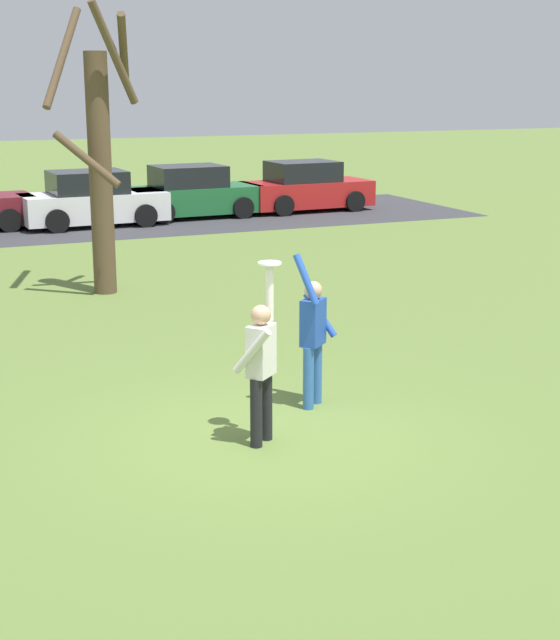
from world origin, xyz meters
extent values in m
plane|color=olive|center=(0.00, 0.00, 0.00)|extent=(120.00, 120.00, 0.00)
cylinder|color=black|center=(-0.24, -0.29, 0.41)|extent=(0.14, 0.14, 0.82)
cylinder|color=black|center=(-0.04, -0.12, 0.41)|extent=(0.14, 0.14, 0.82)
cube|color=silver|center=(-0.14, -0.20, 1.12)|extent=(0.42, 0.40, 0.60)
sphere|color=tan|center=(-0.14, -0.20, 1.53)|extent=(0.23, 0.23, 0.23)
cylinder|color=silver|center=(-0.31, -0.35, 1.17)|extent=(0.35, 0.41, 0.59)
cylinder|color=silver|center=(0.03, -0.06, 1.75)|extent=(0.09, 0.09, 0.66)
cylinder|color=#3366B7|center=(1.06, 0.83, 0.41)|extent=(0.14, 0.14, 0.82)
cylinder|color=#3366B7|center=(0.86, 0.66, 0.41)|extent=(0.14, 0.14, 0.82)
cube|color=#234CB2|center=(0.96, 0.75, 1.12)|extent=(0.42, 0.40, 0.60)
sphere|color=tan|center=(0.96, 0.75, 1.53)|extent=(0.23, 0.23, 0.23)
cylinder|color=#234CB2|center=(1.13, 0.89, 1.17)|extent=(0.35, 0.41, 0.59)
cylinder|color=#234CB2|center=(0.79, 0.60, 1.72)|extent=(0.27, 0.30, 0.65)
cylinder|color=white|center=(0.03, -0.06, 2.09)|extent=(0.27, 0.27, 0.02)
cylinder|color=black|center=(-0.54, 17.33, 0.33)|extent=(0.67, 0.24, 0.66)
cube|color=white|center=(1.88, 17.61, 0.55)|extent=(4.16, 1.95, 0.80)
cube|color=black|center=(1.73, 17.60, 1.27)|extent=(2.16, 1.71, 0.64)
cylinder|color=black|center=(3.12, 18.56, 0.33)|extent=(0.67, 0.24, 0.66)
cylinder|color=black|center=(3.18, 16.74, 0.33)|extent=(0.67, 0.24, 0.66)
cylinder|color=black|center=(0.58, 18.47, 0.33)|extent=(0.67, 0.24, 0.66)
cylinder|color=black|center=(0.64, 16.65, 0.33)|extent=(0.67, 0.24, 0.66)
cube|color=#1E6633|center=(5.09, 18.15, 0.55)|extent=(4.16, 1.95, 0.80)
cube|color=black|center=(4.94, 18.15, 1.27)|extent=(2.16, 1.71, 0.64)
cylinder|color=black|center=(6.33, 19.11, 0.33)|extent=(0.67, 0.24, 0.66)
cylinder|color=black|center=(6.39, 17.29, 0.33)|extent=(0.67, 0.24, 0.66)
cylinder|color=black|center=(3.79, 19.02, 0.33)|extent=(0.67, 0.24, 0.66)
cylinder|color=black|center=(3.85, 17.20, 0.33)|extent=(0.67, 0.24, 0.66)
cube|color=red|center=(8.97, 18.22, 0.55)|extent=(4.16, 1.95, 0.80)
cube|color=black|center=(8.82, 18.22, 1.27)|extent=(2.16, 1.71, 0.64)
cylinder|color=black|center=(10.21, 19.18, 0.33)|extent=(0.67, 0.24, 0.66)
cylinder|color=black|center=(10.28, 17.36, 0.33)|extent=(0.67, 0.24, 0.66)
cylinder|color=black|center=(7.67, 19.09, 0.33)|extent=(0.67, 0.24, 0.66)
cylinder|color=black|center=(7.74, 17.26, 0.33)|extent=(0.67, 0.24, 0.66)
cube|color=#38383D|center=(1.82, 17.98, 0.00)|extent=(23.66, 6.40, 0.01)
cylinder|color=brown|center=(0.09, 8.56, 2.32)|extent=(0.44, 0.44, 4.64)
cylinder|color=brown|center=(0.59, 8.42, 4.72)|extent=(0.48, 1.17, 1.23)
cylinder|color=brown|center=(-0.27, 8.07, 2.67)|extent=(1.15, 0.89, 1.06)
cylinder|color=brown|center=(0.33, 8.13, 4.59)|extent=(1.06, 0.70, 1.87)
cylinder|color=brown|center=(-0.45, 9.00, 4.53)|extent=(1.08, 1.26, 1.93)
camera|label=1|loc=(-4.07, -9.89, 4.10)|focal=53.64mm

